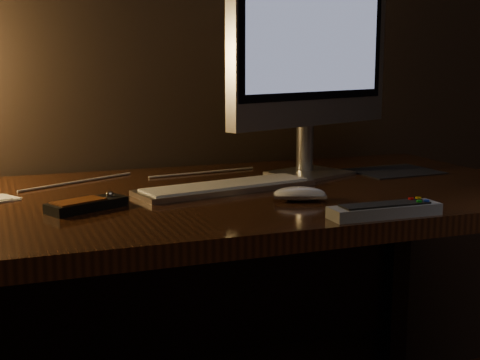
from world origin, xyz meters
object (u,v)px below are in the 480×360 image
object	(u,v)px
keyboard	(226,187)
mouse	(300,196)
monitor	(313,38)
media_remote	(87,204)
tv_remote	(385,210)
desk	(187,242)

from	to	relation	value
keyboard	mouse	world-z (taller)	mouse
monitor	keyboard	xyz separation A→B (m)	(-0.27, -0.11, -0.33)
media_remote	tv_remote	size ratio (longest dim) A/B	0.76
media_remote	desk	bearing A→B (deg)	5.96
monitor	mouse	size ratio (longest dim) A/B	5.34
desk	keyboard	xyz separation A→B (m)	(0.08, -0.06, 0.14)
desk	media_remote	bearing A→B (deg)	-148.33
keyboard	tv_remote	size ratio (longest dim) A/B	1.90
desk	monitor	bearing A→B (deg)	8.85
desk	media_remote	xyz separation A→B (m)	(-0.24, -0.15, 0.14)
desk	monitor	distance (m)	0.58
keyboard	media_remote	bearing A→B (deg)	-175.43
mouse	tv_remote	bearing A→B (deg)	-44.19
desk	monitor	world-z (taller)	monitor
keyboard	mouse	xyz separation A→B (m)	(0.10, -0.16, 0.00)
monitor	media_remote	size ratio (longest dim) A/B	3.43
mouse	media_remote	xyz separation A→B (m)	(-0.42, 0.07, 0.00)
monitor	tv_remote	bearing A→B (deg)	-121.81
desk	mouse	distance (m)	0.32
media_remote	tv_remote	world-z (taller)	media_remote
desk	keyboard	size ratio (longest dim) A/B	3.84
desk	mouse	bearing A→B (deg)	-50.90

